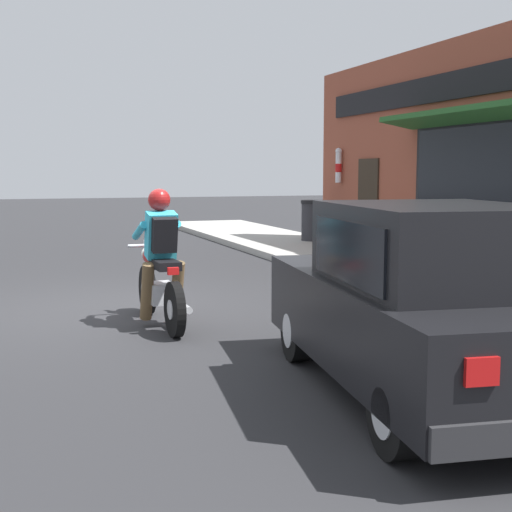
{
  "coord_description": "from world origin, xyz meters",
  "views": [
    {
      "loc": [
        -1.21,
        -9.5,
        1.82
      ],
      "look_at": [
        1.21,
        -2.6,
        0.95
      ],
      "focal_mm": 50.0,
      "sensor_mm": 36.0,
      "label": 1
    }
  ],
  "objects_px": {
    "trash_bin": "(312,220)",
    "traffic_cone": "(441,263)",
    "car_hatchback": "(425,304)",
    "motorcycle_with_rider": "(160,269)",
    "fire_hydrant": "(369,234)"
  },
  "relations": [
    {
      "from": "car_hatchback",
      "to": "traffic_cone",
      "type": "bearing_deg",
      "value": 54.77
    },
    {
      "from": "traffic_cone",
      "to": "fire_hydrant",
      "type": "relative_size",
      "value": 0.68
    },
    {
      "from": "fire_hydrant",
      "to": "trash_bin",
      "type": "height_order",
      "value": "trash_bin"
    },
    {
      "from": "motorcycle_with_rider",
      "to": "traffic_cone",
      "type": "xyz_separation_m",
      "value": [
        4.55,
        0.99,
        -0.25
      ]
    },
    {
      "from": "trash_bin",
      "to": "traffic_cone",
      "type": "bearing_deg",
      "value": -96.72
    },
    {
      "from": "car_hatchback",
      "to": "fire_hydrant",
      "type": "distance_m",
      "value": 8.72
    },
    {
      "from": "car_hatchback",
      "to": "trash_bin",
      "type": "distance_m",
      "value": 11.68
    },
    {
      "from": "motorcycle_with_rider",
      "to": "traffic_cone",
      "type": "relative_size",
      "value": 3.37
    },
    {
      "from": "motorcycle_with_rider",
      "to": "trash_bin",
      "type": "distance_m",
      "value": 9.31
    },
    {
      "from": "car_hatchback",
      "to": "traffic_cone",
      "type": "xyz_separation_m",
      "value": [
        3.09,
        4.38,
        -0.33
      ]
    },
    {
      "from": "car_hatchback",
      "to": "traffic_cone",
      "type": "relative_size",
      "value": 6.6
    },
    {
      "from": "trash_bin",
      "to": "motorcycle_with_rider",
      "type": "bearing_deg",
      "value": -124.92
    },
    {
      "from": "car_hatchback",
      "to": "trash_bin",
      "type": "relative_size",
      "value": 4.04
    },
    {
      "from": "fire_hydrant",
      "to": "trash_bin",
      "type": "distance_m",
      "value": 3.14
    },
    {
      "from": "fire_hydrant",
      "to": "trash_bin",
      "type": "relative_size",
      "value": 0.9
    }
  ]
}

